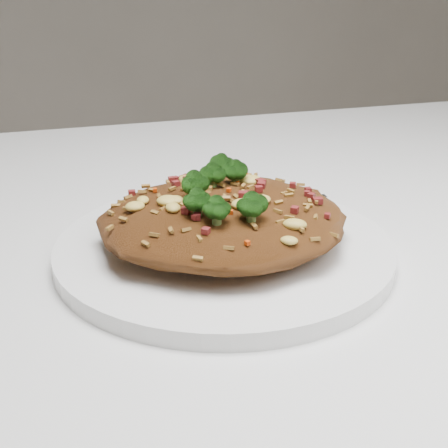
% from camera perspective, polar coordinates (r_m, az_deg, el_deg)
% --- Properties ---
extents(dining_table, '(1.20, 0.80, 0.75)m').
position_cam_1_polar(dining_table, '(0.61, -4.57, -8.37)').
color(dining_table, silver).
rests_on(dining_table, ground).
extents(plate, '(0.28, 0.28, 0.01)m').
position_cam_1_polar(plate, '(0.51, 0.00, -2.26)').
color(plate, white).
rests_on(plate, dining_table).
extents(fried_rice, '(0.20, 0.18, 0.06)m').
position_cam_1_polar(fried_rice, '(0.50, -0.02, 1.25)').
color(fried_rice, brown).
rests_on(fried_rice, plate).
extents(fork, '(0.16, 0.03, 0.00)m').
position_cam_1_polar(fork, '(0.58, 2.63, 1.93)').
color(fork, silver).
rests_on(fork, plate).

